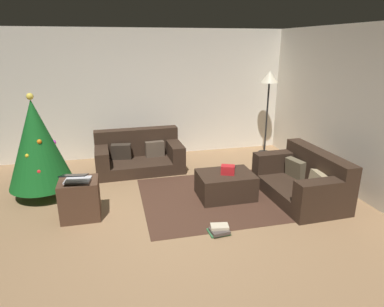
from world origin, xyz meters
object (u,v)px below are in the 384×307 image
(tv_remote, at_px, (233,169))
(ottoman, at_px, (225,185))
(couch_right, at_px, (304,180))
(side_table, at_px, (80,199))
(gift_box, at_px, (228,170))
(couch_left, at_px, (139,155))
(christmas_tree, at_px, (37,144))
(book_stack, at_px, (219,230))
(laptop, at_px, (76,178))
(corner_lamp, at_px, (269,84))

(tv_remote, bearing_deg, ottoman, -111.61)
(couch_right, bearing_deg, ottoman, 73.73)
(tv_remote, xyz_separation_m, side_table, (-2.32, -0.28, -0.13))
(gift_box, height_order, side_table, side_table)
(couch_right, bearing_deg, side_table, 85.77)
(couch_left, bearing_deg, christmas_tree, 26.93)
(couch_right, xyz_separation_m, gift_box, (-1.16, 0.28, 0.17))
(book_stack, bearing_deg, laptop, 155.53)
(side_table, bearing_deg, ottoman, 4.10)
(couch_right, distance_m, ottoman, 1.23)
(couch_right, height_order, gift_box, couch_right)
(tv_remote, height_order, book_stack, tv_remote)
(gift_box, height_order, book_stack, gift_box)
(tv_remote, relative_size, laptop, 0.36)
(book_stack, bearing_deg, ottoman, 67.11)
(couch_right, xyz_separation_m, laptop, (-3.35, 0.10, 0.32))
(gift_box, xyz_separation_m, corner_lamp, (1.54, 1.92, 1.05))
(christmas_tree, bearing_deg, side_table, -54.09)
(gift_box, bearing_deg, ottoman, 122.88)
(ottoman, xyz_separation_m, tv_remote, (0.16, 0.12, 0.21))
(tv_remote, height_order, laptop, laptop)
(tv_remote, bearing_deg, christmas_tree, -160.19)
(couch_left, relative_size, corner_lamp, 0.91)
(couch_right, bearing_deg, christmas_tree, 74.04)
(laptop, bearing_deg, christmas_tree, 123.79)
(tv_remote, bearing_deg, corner_lamp, 82.58)
(couch_left, relative_size, gift_box, 7.83)
(ottoman, bearing_deg, gift_box, -57.12)
(christmas_tree, bearing_deg, tv_remote, -11.22)
(side_table, bearing_deg, christmas_tree, 125.91)
(couch_left, relative_size, christmas_tree, 1.00)
(ottoman, height_order, book_stack, ottoman)
(corner_lamp, bearing_deg, tv_remote, -128.45)
(side_table, height_order, laptop, laptop)
(couch_left, distance_m, ottoman, 1.99)
(book_stack, bearing_deg, side_table, 153.85)
(couch_left, xyz_separation_m, book_stack, (0.79, -2.58, -0.23))
(side_table, distance_m, laptop, 0.34)
(ottoman, bearing_deg, laptop, -174.39)
(laptop, xyz_separation_m, book_stack, (1.74, -0.79, -0.56))
(couch_left, height_order, gift_box, couch_left)
(side_table, bearing_deg, couch_left, 61.18)
(couch_left, xyz_separation_m, christmas_tree, (-1.58, -0.87, 0.58))
(laptop, height_order, book_stack, laptop)
(side_table, xyz_separation_m, book_stack, (1.74, -0.85, -0.23))
(tv_remote, height_order, corner_lamp, corner_lamp)
(book_stack, bearing_deg, couch_left, 106.94)
(ottoman, bearing_deg, corner_lamp, 50.39)
(christmas_tree, bearing_deg, laptop, -56.21)
(book_stack, bearing_deg, gift_box, 65.49)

